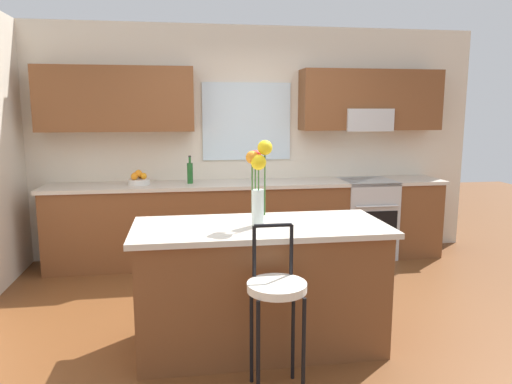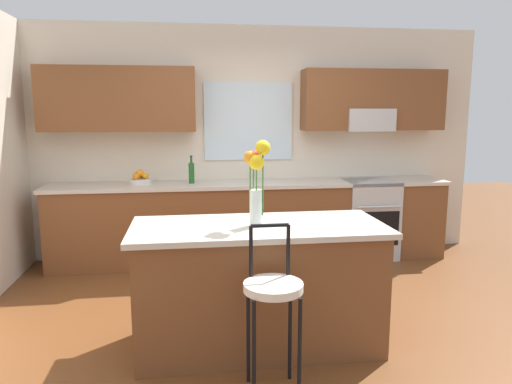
{
  "view_description": "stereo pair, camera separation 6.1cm",
  "coord_description": "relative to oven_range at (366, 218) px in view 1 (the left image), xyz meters",
  "views": [
    {
      "loc": [
        -0.76,
        -3.65,
        1.72
      ],
      "look_at": [
        -0.11,
        0.55,
        1.0
      ],
      "focal_mm": 33.48,
      "sensor_mm": 36.0,
      "label": 1
    },
    {
      "loc": [
        -0.7,
        -3.66,
        1.72
      ],
      "look_at": [
        -0.11,
        0.55,
        1.0
      ],
      "focal_mm": 33.48,
      "sensor_mm": 36.0,
      "label": 2
    }
  ],
  "objects": [
    {
      "name": "fruit_bowl_oranges",
      "position": [
        -2.64,
        0.03,
        0.52
      ],
      "size": [
        0.24,
        0.24,
        0.16
      ],
      "color": "silver",
      "rests_on": "counter_run"
    },
    {
      "name": "sink_faucet",
      "position": [
        -1.35,
        0.17,
        0.6
      ],
      "size": [
        0.02,
        0.13,
        0.23
      ],
      "color": "#B7BABC",
      "rests_on": "counter_run"
    },
    {
      "name": "flower_vase",
      "position": [
        -1.64,
        -2.08,
        0.82
      ],
      "size": [
        0.18,
        0.18,
        0.61
      ],
      "color": "silver",
      "rests_on": "kitchen_island"
    },
    {
      "name": "kitchen_island",
      "position": [
        -1.62,
        -2.04,
        0.0
      ],
      "size": [
        1.81,
        0.8,
        0.92
      ],
      "color": "brown",
      "rests_on": "ground"
    },
    {
      "name": "counter_run",
      "position": [
        -1.4,
        0.02,
        0.01
      ],
      "size": [
        4.56,
        0.64,
        0.92
      ],
      "color": "brown",
      "rests_on": "ground"
    },
    {
      "name": "oven_range",
      "position": [
        0.0,
        0.0,
        0.0
      ],
      "size": [
        0.6,
        0.64,
        0.92
      ],
      "color": "#B7BABC",
      "rests_on": "ground"
    },
    {
      "name": "ground_plane",
      "position": [
        -1.4,
        -1.68,
        -0.46
      ],
      "size": [
        14.0,
        14.0,
        0.0
      ],
      "primitive_type": "plane",
      "color": "brown"
    },
    {
      "name": "back_wall_assembly",
      "position": [
        -1.37,
        0.31,
        1.05
      ],
      "size": [
        5.6,
        0.5,
        2.7
      ],
      "color": "beige",
      "rests_on": "ground"
    },
    {
      "name": "bar_stool_near",
      "position": [
        -1.62,
        -2.65,
        0.18
      ],
      "size": [
        0.36,
        0.36,
        1.04
      ],
      "color": "black",
      "rests_on": "ground"
    },
    {
      "name": "bottle_olive_oil",
      "position": [
        -2.08,
        0.02,
        0.59
      ],
      "size": [
        0.06,
        0.06,
        0.31
      ],
      "color": "#1E5923",
      "rests_on": "counter_run"
    }
  ]
}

